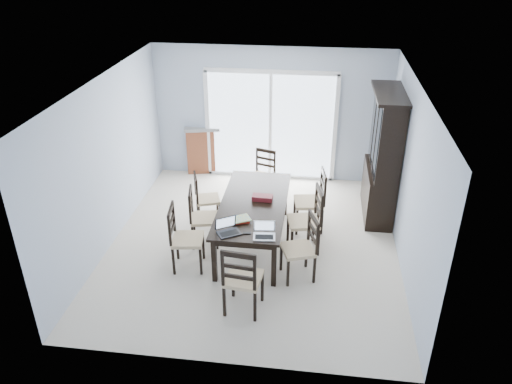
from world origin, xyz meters
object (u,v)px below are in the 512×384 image
Objects in this scene: chair_left_near at (180,231)px; chair_right_mid at (311,213)px; china_hutch at (383,158)px; hot_tub at (231,136)px; chair_left_mid at (198,211)px; dining_table at (253,207)px; chair_right_far at (315,194)px; game_box at (262,198)px; chair_end_far at (264,169)px; cell_phone at (247,233)px; laptop_dark at (229,231)px; chair_left_far at (202,193)px; laptop_silver at (264,234)px; chair_end_near at (241,274)px; chair_right_near at (305,241)px.

chair_right_mid is at bearing 103.87° from chair_left_near.
chair_right_mid is (-1.14, -1.26, -0.43)m from china_hutch.
chair_right_mid is 0.55× the size of hot_tub.
hot_tub is at bearing 171.24° from chair_left_mid.
dining_table is 3.48m from hot_tub.
chair_right_far is (-1.09, -0.63, -0.43)m from china_hutch.
chair_right_far is (0.94, 0.62, -0.04)m from dining_table.
chair_left_near reaches higher than game_box.
chair_end_far is 2.51m from cell_phone.
chair_left_far is at bearing 83.85° from laptop_dark.
dining_table is 6.87× the size of laptop_silver.
china_hutch is 6.87× the size of laptop_silver.
hot_tub is at bearing 172.39° from chair_left_near.
dining_table is at bearing 87.35° from cell_phone.
chair_end_near is 1.13× the size of chair_end_far.
hot_tub reaches higher than game_box.
hot_tub is at bearing 144.85° from china_hutch.
laptop_silver is (-0.66, -1.56, 0.16)m from chair_right_far.
hot_tub is (-0.73, 4.25, -0.31)m from laptop_dark.
chair_end_far is 2.56m from laptop_dark.
chair_right_mid reaches higher than chair_right_far.
china_hutch is 1.90× the size of chair_left_near.
chair_left_near is 1.98m from chair_right_mid.
chair_right_mid is at bearing -23.50° from chair_right_near.
chair_end_far is at bearing 169.52° from china_hutch.
chair_right_mid is 1.22m from cell_phone.
game_box is at bearing -148.97° from china_hutch.
laptop_dark reaches higher than game_box.
chair_left_far is 1.88m from chair_right_far.
laptop_dark is 1.19× the size of game_box.
china_hutch is 1.33m from chair_right_far.
chair_left_far is 1.92m from chair_right_mid.
chair_left_far is 1.20m from game_box.
dining_table is at bearing 114.69° from chair_right_far.
cell_phone is at bearing -76.95° from hot_tub.
hot_tub is at bearing 161.27° from chair_left_far.
laptop_silver is (0.21, 0.69, 0.17)m from chair_end_near.
chair_left_mid reaches higher than dining_table.
hot_tub is (-1.22, 4.28, -0.31)m from laptop_silver.
chair_right_far is (1.88, 0.02, 0.10)m from chair_left_far.
chair_end_near reaches higher than chair_left_near.
game_box is (0.13, 0.11, 0.12)m from dining_table.
chair_left_near reaches higher than chair_right_near.
dining_table is at bearing 44.53° from laptop_dark.
chair_left_near is 1.02× the size of chair_right_near.
chair_right_far is 1.40m from chair_end_far.
chair_left_far is (-0.95, 0.60, -0.14)m from dining_table.
chair_right_far is 1.01× the size of chair_end_near.
chair_right_mid reaches higher than chair_left_near.
china_hutch is 3.61m from chair_left_near.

